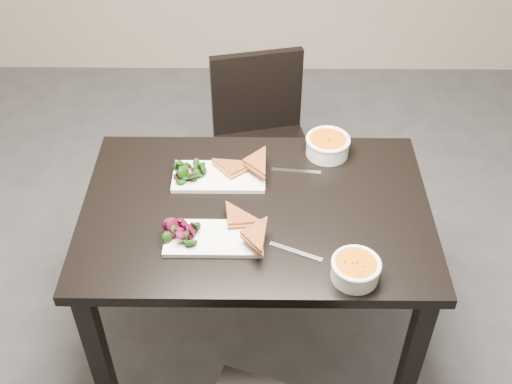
% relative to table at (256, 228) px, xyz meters
% --- Properties ---
extents(table, '(1.20, 0.80, 0.75)m').
position_rel_table_xyz_m(table, '(0.00, 0.00, 0.00)').
color(table, black).
rests_on(table, ground).
extents(chair_far, '(0.50, 0.50, 0.85)m').
position_rel_table_xyz_m(chair_far, '(0.02, 0.77, -0.17)').
color(chair_far, black).
rests_on(chair_far, ground).
extents(plate_near, '(0.32, 0.16, 0.02)m').
position_rel_table_xyz_m(plate_near, '(-0.13, -0.16, 0.11)').
color(plate_near, white).
rests_on(plate_near, table).
extents(sandwich_near, '(0.17, 0.14, 0.05)m').
position_rel_table_xyz_m(sandwich_near, '(-0.07, -0.14, 0.14)').
color(sandwich_near, '#A95523').
rests_on(sandwich_near, plate_near).
extents(salad_near, '(0.10, 0.09, 0.04)m').
position_rel_table_xyz_m(salad_near, '(-0.23, -0.16, 0.14)').
color(salad_near, black).
rests_on(salad_near, plate_near).
extents(soup_bowl_near, '(0.15, 0.15, 0.07)m').
position_rel_table_xyz_m(soup_bowl_near, '(0.30, -0.31, 0.14)').
color(soup_bowl_near, white).
rests_on(soup_bowl_near, table).
extents(cutlery_near, '(0.17, 0.09, 0.00)m').
position_rel_table_xyz_m(cutlery_near, '(0.13, -0.21, 0.10)').
color(cutlery_near, silver).
rests_on(cutlery_near, table).
extents(plate_far, '(0.33, 0.17, 0.02)m').
position_rel_table_xyz_m(plate_far, '(-0.13, 0.15, 0.11)').
color(plate_far, white).
rests_on(plate_far, table).
extents(sandwich_far, '(0.21, 0.20, 0.05)m').
position_rel_table_xyz_m(sandwich_far, '(-0.07, 0.14, 0.14)').
color(sandwich_far, '#A95523').
rests_on(sandwich_far, plate_far).
extents(salad_far, '(0.10, 0.09, 0.05)m').
position_rel_table_xyz_m(salad_far, '(-0.23, 0.15, 0.14)').
color(salad_far, black).
rests_on(salad_far, plate_far).
extents(soup_bowl_far, '(0.17, 0.17, 0.07)m').
position_rel_table_xyz_m(soup_bowl_far, '(0.27, 0.30, 0.14)').
color(soup_bowl_far, white).
rests_on(soup_bowl_far, table).
extents(cutlery_far, '(0.18, 0.03, 0.00)m').
position_rel_table_xyz_m(cutlery_far, '(0.15, 0.19, 0.10)').
color(cutlery_far, silver).
rests_on(cutlery_far, table).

